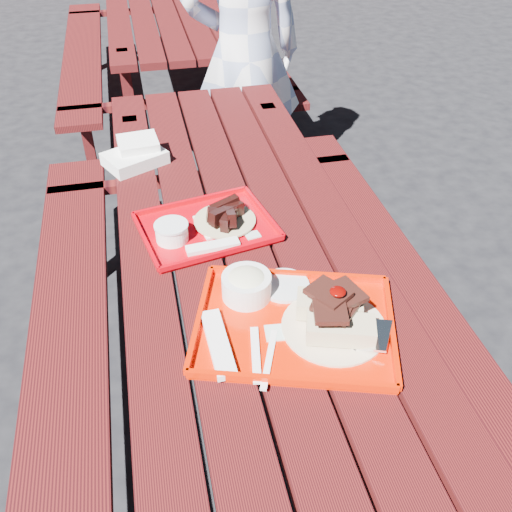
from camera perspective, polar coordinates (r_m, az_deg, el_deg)
The scene contains 7 objects.
ground at distance 2.25m, azimuth -0.85°, elevation -14.19°, with size 60.00×60.00×0.00m, color black.
picnic_table_near at distance 1.83m, azimuth -1.02°, elevation -3.51°, with size 1.41×2.40×0.75m.
picnic_table_far at distance 4.32m, azimuth -9.14°, elevation 21.54°, with size 1.41×2.40×0.75m.
near_tray at distance 1.44m, azimuth 3.91°, elevation -5.57°, with size 0.58×0.51×0.16m.
far_tray at distance 1.76m, azimuth -5.13°, elevation 2.96°, with size 0.45×0.38×0.07m.
white_cloth at distance 2.16m, azimuth -11.92°, elevation 9.94°, with size 0.25×0.23×0.08m.
person at distance 3.00m, azimuth -1.18°, elevation 19.53°, with size 0.59×0.39×1.63m, color #9EAED8.
Camera 1 is at (-0.26, -1.34, 1.79)m, focal length 40.00 mm.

